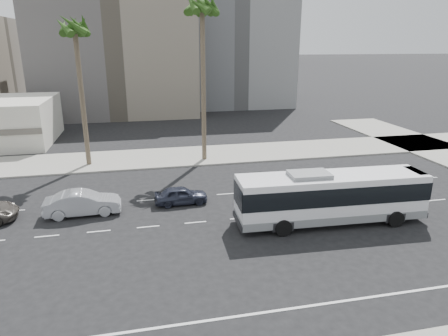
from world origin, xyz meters
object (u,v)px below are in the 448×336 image
object	(u,v)px
palm_near	(202,10)
city_bus	(331,196)
car_b	(83,203)
car_a	(181,195)
palm_mid	(75,31)

from	to	relation	value
palm_near	city_bus	bearing A→B (deg)	-70.49
car_b	palm_near	distance (m)	19.81
car_a	palm_near	size ratio (longest dim) A/B	0.25
car_b	palm_mid	xyz separation A→B (m)	(-0.84, 11.56, 11.23)
car_b	palm_mid	size ratio (longest dim) A/B	0.37
car_a	car_b	xyz separation A→B (m)	(-6.65, -0.47, 0.17)
city_bus	palm_mid	distance (m)	25.29
car_a	city_bus	bearing A→B (deg)	-121.18
car_a	palm_near	distance (m)	17.22
palm_mid	palm_near	bearing A→B (deg)	-2.96
car_b	palm_mid	world-z (taller)	palm_mid
car_a	car_b	size ratio (longest dim) A/B	0.76
city_bus	car_b	distance (m)	16.37
city_bus	palm_mid	xyz separation A→B (m)	(-16.50, 16.22, 10.22)
car_b	palm_near	xyz separation A→B (m)	(10.12, 10.99, 13.01)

